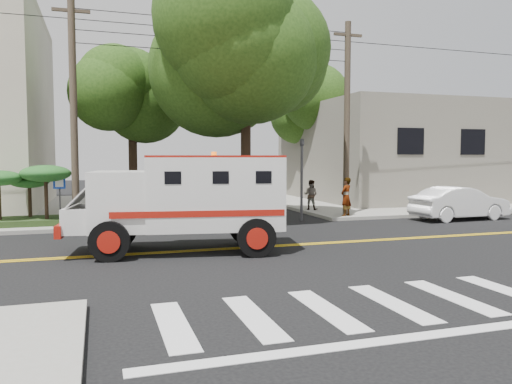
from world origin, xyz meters
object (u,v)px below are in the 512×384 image
object	(u,v)px
pedestrian_a	(346,197)
pedestrian_b	(311,195)
parked_sedan	(460,203)
armored_truck	(187,197)

from	to	relation	value
pedestrian_a	pedestrian_b	bearing A→B (deg)	-112.97
pedestrian_b	parked_sedan	bearing A→B (deg)	-179.04
parked_sedan	pedestrian_a	distance (m)	5.09
parked_sedan	pedestrian_b	xyz separation A→B (m)	(-5.23, 4.63, 0.16)
pedestrian_a	pedestrian_b	world-z (taller)	pedestrian_a
parked_sedan	pedestrian_b	size ratio (longest dim) A/B	3.00
pedestrian_a	parked_sedan	bearing A→B (deg)	128.91
parked_sedan	pedestrian_a	xyz separation A→B (m)	(-4.79, 1.70, 0.28)
parked_sedan	pedestrian_a	bearing A→B (deg)	67.52
armored_truck	parked_sedan	bearing A→B (deg)	25.33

